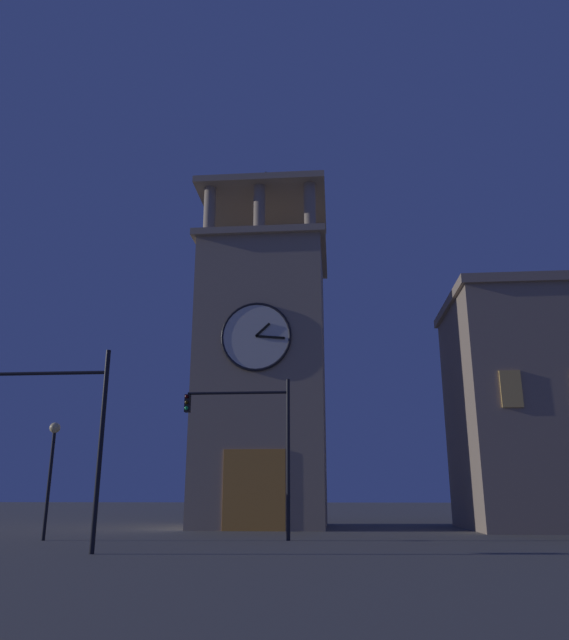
# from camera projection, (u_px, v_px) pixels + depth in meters

# --- Properties ---
(ground_plane) EXTENTS (200.00, 200.00, 0.00)m
(ground_plane) POSITION_uv_depth(u_px,v_px,m) (182.00, 529.00, 31.45)
(ground_plane) COLOR #56544F
(clocktower) EXTENTS (7.75, 8.03, 22.19)m
(clocktower) POSITION_uv_depth(u_px,v_px,m) (264.00, 374.00, 35.76)
(clocktower) COLOR gray
(clocktower) RESTS_ON ground_plane
(traffic_signal_near) EXTENTS (4.54, 0.41, 6.46)m
(traffic_signal_near) POSITION_uv_depth(u_px,v_px,m) (62.00, 418.00, 19.78)
(traffic_signal_near) COLOR black
(traffic_signal_near) RESTS_ON ground_plane
(traffic_signal_mid) EXTENTS (4.51, 0.41, 6.49)m
(traffic_signal_mid) POSITION_uv_depth(u_px,v_px,m) (255.00, 431.00, 25.12)
(traffic_signal_mid) COLOR black
(traffic_signal_mid) RESTS_ON ground_plane
(street_lamp) EXTENTS (0.44, 0.44, 4.66)m
(street_lamp) POSITION_uv_depth(u_px,v_px,m) (52.00, 456.00, 24.75)
(street_lamp) COLOR black
(street_lamp) RESTS_ON ground_plane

